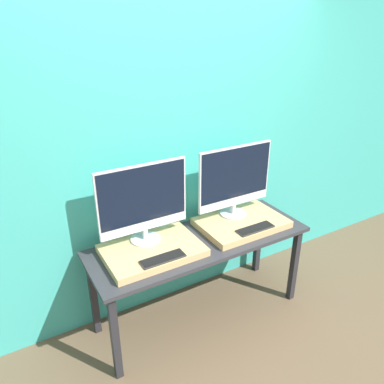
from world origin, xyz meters
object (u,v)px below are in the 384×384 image
(monitor_left, at_px, (143,201))
(keyboard_left, at_px, (163,259))
(monitor_right, at_px, (235,179))
(keyboard_right, at_px, (255,228))

(monitor_left, xyz_separation_m, keyboard_left, (0.00, -0.29, -0.31))
(monitor_right, relative_size, keyboard_right, 2.13)
(monitor_right, bearing_deg, monitor_left, 180.00)
(keyboard_left, distance_m, monitor_right, 0.89)
(monitor_left, distance_m, monitor_right, 0.79)
(monitor_left, height_order, monitor_right, same)
(keyboard_left, relative_size, monitor_right, 0.47)
(keyboard_right, bearing_deg, keyboard_left, 180.00)
(keyboard_left, distance_m, keyboard_right, 0.79)
(keyboard_left, bearing_deg, keyboard_right, 0.00)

